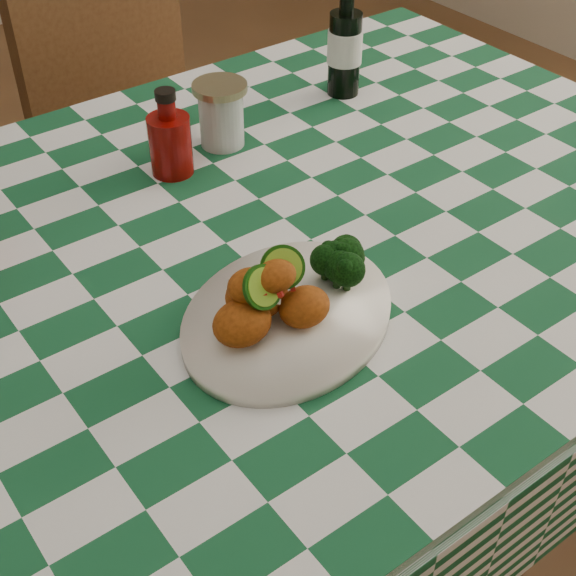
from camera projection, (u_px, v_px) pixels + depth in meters
ground at (245, 552)px, 1.64m from camera, size 5.00×5.00×0.00m
dining_table at (237, 425)px, 1.39m from camera, size 1.66×1.06×0.79m
plate at (288, 316)px, 1.00m from camera, size 0.38×0.34×0.02m
fried_chicken_pile at (272, 291)px, 0.96m from camera, size 0.14×0.10×0.09m
broccoli_side at (336, 265)px, 1.03m from camera, size 0.07×0.07×0.05m
ketchup_bottle at (169, 132)px, 1.24m from camera, size 0.08×0.08×0.14m
mason_jar at (221, 115)px, 1.32m from camera, size 0.10×0.10×0.11m
beer_bottle at (345, 36)px, 1.43m from camera, size 0.08×0.08×0.22m
wooden_chair_right at (166, 156)px, 1.90m from camera, size 0.51×0.53×0.97m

